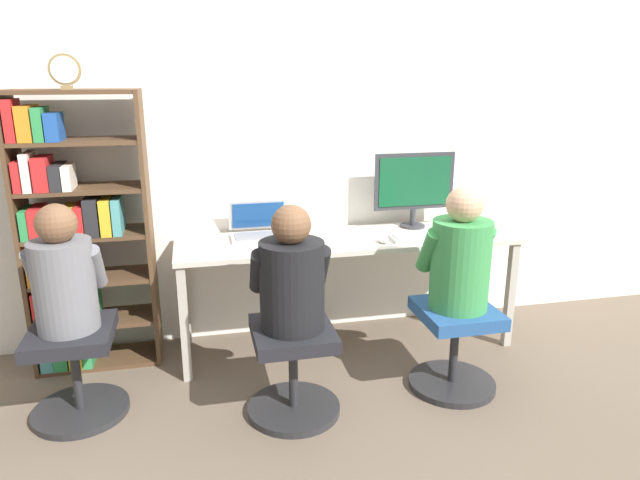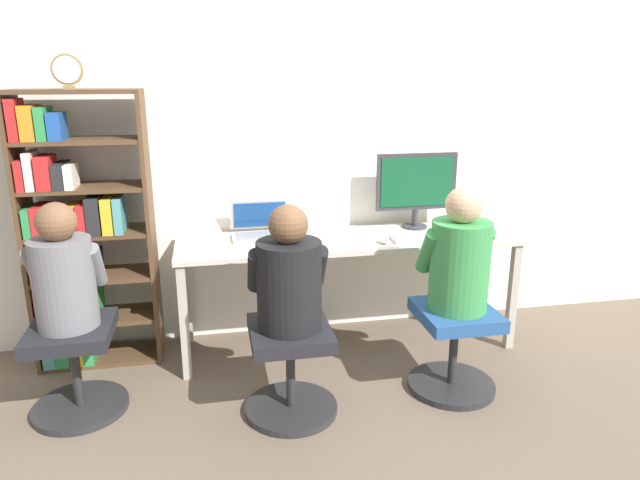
{
  "view_description": "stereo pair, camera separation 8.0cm",
  "coord_description": "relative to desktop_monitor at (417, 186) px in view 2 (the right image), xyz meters",
  "views": [
    {
      "loc": [
        -0.92,
        -3.02,
        1.72
      ],
      "look_at": [
        -0.22,
        0.1,
        0.78
      ],
      "focal_mm": 32.0,
      "sensor_mm": 36.0,
      "label": 1
    },
    {
      "loc": [
        -0.84,
        -3.04,
        1.72
      ],
      "look_at": [
        -0.22,
        0.1,
        0.78
      ],
      "focal_mm": 32.0,
      "sensor_mm": 36.0,
      "label": 2
    }
  ],
  "objects": [
    {
      "name": "ground_plane",
      "position": [
        -0.49,
        -0.44,
        -1.01
      ],
      "size": [
        14.0,
        14.0,
        0.0
      ],
      "primitive_type": "plane",
      "color": "brown"
    },
    {
      "name": "wall_back",
      "position": [
        -0.49,
        0.19,
        0.29
      ],
      "size": [
        10.0,
        0.05,
        2.6
      ],
      "color": "white",
      "rests_on": "ground_plane"
    },
    {
      "name": "desk",
      "position": [
        -0.49,
        -0.16,
        -0.35
      ],
      "size": [
        2.12,
        0.57,
        0.73
      ],
      "color": "beige",
      "rests_on": "ground_plane"
    },
    {
      "name": "desktop_monitor",
      "position": [
        0.0,
        0.0,
        0.0
      ],
      "size": [
        0.54,
        0.17,
        0.5
      ],
      "color": "#333338",
      "rests_on": "desk"
    },
    {
      "name": "laptop",
      "position": [
        -1.03,
        -0.02,
        -0.23
      ],
      "size": [
        0.37,
        0.3,
        0.22
      ],
      "color": "#B7B7BC",
      "rests_on": "desk"
    },
    {
      "name": "keyboard",
      "position": [
        -0.03,
        -0.29,
        -0.27
      ],
      "size": [
        0.44,
        0.14,
        0.03
      ],
      "color": "#B2B2B7",
      "rests_on": "desk"
    },
    {
      "name": "computer_mouse_by_keyboard",
      "position": [
        -0.31,
        -0.31,
        -0.26
      ],
      "size": [
        0.06,
        0.1,
        0.04
      ],
      "color": "silver",
      "rests_on": "desk"
    },
    {
      "name": "office_chair_left",
      "position": [
        -0.04,
        -0.8,
        -0.74
      ],
      "size": [
        0.49,
        0.49,
        0.49
      ],
      "color": "#262628",
      "rests_on": "ground_plane"
    },
    {
      "name": "office_chair_right",
      "position": [
        -0.97,
        -0.86,
        -0.74
      ],
      "size": [
        0.49,
        0.49,
        0.49
      ],
      "color": "#262628",
      "rests_on": "ground_plane"
    },
    {
      "name": "person_at_monitor",
      "position": [
        -0.04,
        -0.8,
        -0.23
      ],
      "size": [
        0.39,
        0.34,
        0.67
      ],
      "color": "#388C47",
      "rests_on": "office_chair_left"
    },
    {
      "name": "person_at_laptop",
      "position": [
        -0.97,
        -0.85,
        -0.25
      ],
      "size": [
        0.4,
        0.33,
        0.63
      ],
      "color": "black",
      "rests_on": "office_chair_right"
    },
    {
      "name": "bookshelf",
      "position": [
        -2.11,
        -0.06,
        -0.22
      ],
      "size": [
        0.72,
        0.32,
        1.64
      ],
      "color": "#513823",
      "rests_on": "ground_plane"
    },
    {
      "name": "desk_clock",
      "position": [
        -2.04,
        -0.14,
        0.72
      ],
      "size": [
        0.16,
        0.03,
        0.18
      ],
      "color": "olive",
      "rests_on": "bookshelf"
    },
    {
      "name": "office_chair_side",
      "position": [
        -2.07,
        -0.63,
        -0.74
      ],
      "size": [
        0.49,
        0.49,
        0.49
      ],
      "color": "#262628",
      "rests_on": "ground_plane"
    },
    {
      "name": "person_near_shelf",
      "position": [
        -2.07,
        -0.63,
        -0.24
      ],
      "size": [
        0.36,
        0.32,
        0.64
      ],
      "color": "slate",
      "rests_on": "office_chair_side"
    }
  ]
}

